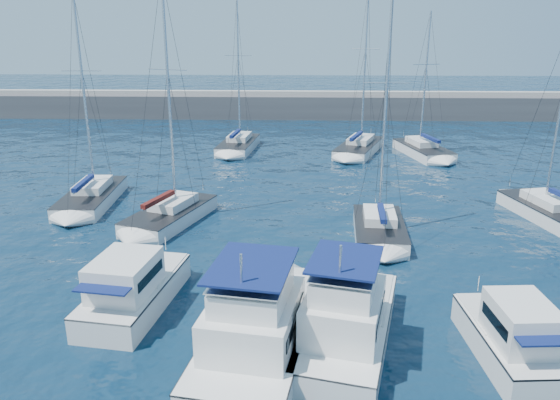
{
  "coord_description": "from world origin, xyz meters",
  "views": [
    {
      "loc": [
        -1.84,
        -22.14,
        12.59
      ],
      "look_at": [
        -2.75,
        6.74,
        3.0
      ],
      "focal_mm": 35.0,
      "sensor_mm": 36.0,
      "label": 1
    }
  ],
  "objects_px": {
    "motor_yacht_stbd_inner": "(346,323)",
    "sailboat_mid_b": "(171,214)",
    "sailboat_mid_a": "(92,197)",
    "motor_yacht_port_outer": "(132,291)",
    "sailboat_mid_e": "(552,213)",
    "motor_yacht_port_inner": "(259,328)",
    "motor_yacht_stbd_outer": "(512,340)",
    "sailboat_mid_c": "(379,229)",
    "sailboat_back_b": "(359,147)",
    "sailboat_back_a": "(238,145)",
    "sailboat_back_c": "(423,150)"
  },
  "relations": [
    {
      "from": "motor_yacht_port_inner",
      "to": "sailboat_back_c",
      "type": "bearing_deg",
      "value": 77.3
    },
    {
      "from": "motor_yacht_port_outer",
      "to": "sailboat_back_c",
      "type": "bearing_deg",
      "value": 65.67
    },
    {
      "from": "sailboat_mid_a",
      "to": "sailboat_back_c",
      "type": "xyz_separation_m",
      "value": [
        26.92,
        15.57,
        -0.01
      ]
    },
    {
      "from": "sailboat_mid_e",
      "to": "sailboat_back_c",
      "type": "xyz_separation_m",
      "value": [
        -4.55,
        17.93,
        0.0
      ]
    },
    {
      "from": "motor_yacht_port_outer",
      "to": "sailboat_back_a",
      "type": "xyz_separation_m",
      "value": [
        1.46,
        32.07,
        -0.42
      ]
    },
    {
      "from": "sailboat_mid_a",
      "to": "sailboat_mid_b",
      "type": "height_order",
      "value": "sailboat_mid_b"
    },
    {
      "from": "sailboat_mid_c",
      "to": "sailboat_mid_e",
      "type": "bearing_deg",
      "value": 19.93
    },
    {
      "from": "motor_yacht_stbd_inner",
      "to": "motor_yacht_stbd_outer",
      "type": "distance_m",
      "value": 6.33
    },
    {
      "from": "sailboat_back_c",
      "to": "sailboat_mid_b",
      "type": "bearing_deg",
      "value": -150.78
    },
    {
      "from": "sailboat_mid_e",
      "to": "sailboat_back_c",
      "type": "height_order",
      "value": "sailboat_back_c"
    },
    {
      "from": "sailboat_mid_b",
      "to": "sailboat_mid_a",
      "type": "bearing_deg",
      "value": 170.75
    },
    {
      "from": "motor_yacht_port_inner",
      "to": "motor_yacht_stbd_outer",
      "type": "bearing_deg",
      "value": 7.98
    },
    {
      "from": "motor_yacht_port_outer",
      "to": "sailboat_mid_b",
      "type": "xyz_separation_m",
      "value": [
        -0.8,
        11.25,
        -0.4
      ]
    },
    {
      "from": "motor_yacht_port_inner",
      "to": "sailboat_back_a",
      "type": "xyz_separation_m",
      "value": [
        -4.5,
        35.33,
        -0.61
      ]
    },
    {
      "from": "sailboat_mid_a",
      "to": "sailboat_mid_b",
      "type": "relative_size",
      "value": 0.96
    },
    {
      "from": "motor_yacht_port_inner",
      "to": "sailboat_mid_b",
      "type": "distance_m",
      "value": 16.02
    },
    {
      "from": "motor_yacht_stbd_inner",
      "to": "sailboat_mid_e",
      "type": "distance_m",
      "value": 21.25
    },
    {
      "from": "sailboat_back_c",
      "to": "motor_yacht_port_inner",
      "type": "bearing_deg",
      "value": -126.01
    },
    {
      "from": "motor_yacht_port_outer",
      "to": "motor_yacht_stbd_inner",
      "type": "relative_size",
      "value": 0.81
    },
    {
      "from": "motor_yacht_stbd_outer",
      "to": "sailboat_mid_b",
      "type": "height_order",
      "value": "sailboat_mid_b"
    },
    {
      "from": "sailboat_back_a",
      "to": "sailboat_back_b",
      "type": "bearing_deg",
      "value": 3.03
    },
    {
      "from": "motor_yacht_port_outer",
      "to": "motor_yacht_port_inner",
      "type": "xyz_separation_m",
      "value": [
        5.96,
        -3.25,
        0.19
      ]
    },
    {
      "from": "motor_yacht_port_inner",
      "to": "sailboat_mid_c",
      "type": "bearing_deg",
      "value": 71.84
    },
    {
      "from": "motor_yacht_stbd_inner",
      "to": "sailboat_back_b",
      "type": "xyz_separation_m",
      "value": [
        4.16,
        34.05,
        -0.6
      ]
    },
    {
      "from": "sailboat_mid_a",
      "to": "motor_yacht_port_outer",
      "type": "bearing_deg",
      "value": -65.87
    },
    {
      "from": "motor_yacht_port_outer",
      "to": "sailboat_back_b",
      "type": "bearing_deg",
      "value": 75.13
    },
    {
      "from": "motor_yacht_stbd_inner",
      "to": "sailboat_mid_e",
      "type": "relative_size",
      "value": 0.67
    },
    {
      "from": "motor_yacht_port_inner",
      "to": "sailboat_back_c",
      "type": "distance_m",
      "value": 36.31
    },
    {
      "from": "sailboat_mid_b",
      "to": "sailboat_back_c",
      "type": "distance_m",
      "value": 28.0
    },
    {
      "from": "motor_yacht_port_inner",
      "to": "sailboat_back_a",
      "type": "height_order",
      "value": "sailboat_back_a"
    },
    {
      "from": "sailboat_mid_a",
      "to": "sailboat_back_b",
      "type": "bearing_deg",
      "value": 36.26
    },
    {
      "from": "sailboat_mid_a",
      "to": "sailboat_mid_c",
      "type": "relative_size",
      "value": 1.01
    },
    {
      "from": "motor_yacht_stbd_inner",
      "to": "sailboat_mid_a",
      "type": "height_order",
      "value": "sailboat_mid_a"
    },
    {
      "from": "motor_yacht_stbd_inner",
      "to": "sailboat_mid_b",
      "type": "relative_size",
      "value": 0.58
    },
    {
      "from": "motor_yacht_port_inner",
      "to": "sailboat_back_b",
      "type": "relative_size",
      "value": 0.66
    },
    {
      "from": "sailboat_back_a",
      "to": "motor_yacht_port_inner",
      "type": "bearing_deg",
      "value": -75.94
    },
    {
      "from": "sailboat_back_a",
      "to": "sailboat_mid_e",
      "type": "bearing_deg",
      "value": -34.0
    },
    {
      "from": "motor_yacht_port_outer",
      "to": "motor_yacht_port_inner",
      "type": "height_order",
      "value": "motor_yacht_port_inner"
    },
    {
      "from": "sailboat_back_a",
      "to": "sailboat_back_b",
      "type": "xyz_separation_m",
      "value": [
        12.08,
        -0.8,
        0.0
      ]
    },
    {
      "from": "motor_yacht_stbd_outer",
      "to": "sailboat_back_a",
      "type": "height_order",
      "value": "sailboat_back_a"
    },
    {
      "from": "sailboat_mid_c",
      "to": "motor_yacht_port_outer",
      "type": "bearing_deg",
      "value": -139.86
    },
    {
      "from": "sailboat_back_c",
      "to": "motor_yacht_port_outer",
      "type": "bearing_deg",
      "value": -136.76
    },
    {
      "from": "motor_yacht_stbd_outer",
      "to": "sailboat_mid_a",
      "type": "bearing_deg",
      "value": 137.56
    },
    {
      "from": "sailboat_mid_c",
      "to": "sailboat_back_b",
      "type": "relative_size",
      "value": 0.92
    },
    {
      "from": "motor_yacht_stbd_outer",
      "to": "sailboat_back_b",
      "type": "height_order",
      "value": "sailboat_back_b"
    },
    {
      "from": "motor_yacht_port_inner",
      "to": "sailboat_mid_c",
      "type": "distance_m",
      "value": 13.93
    },
    {
      "from": "motor_yacht_port_inner",
      "to": "motor_yacht_stbd_inner",
      "type": "distance_m",
      "value": 3.45
    },
    {
      "from": "motor_yacht_stbd_inner",
      "to": "sailboat_mid_c",
      "type": "distance_m",
      "value": 12.25
    },
    {
      "from": "sailboat_mid_c",
      "to": "sailboat_back_c",
      "type": "xyz_separation_m",
      "value": [
        7.23,
        21.3,
        -0.03
      ]
    },
    {
      "from": "motor_yacht_port_inner",
      "to": "sailboat_back_a",
      "type": "bearing_deg",
      "value": 106.69
    }
  ]
}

